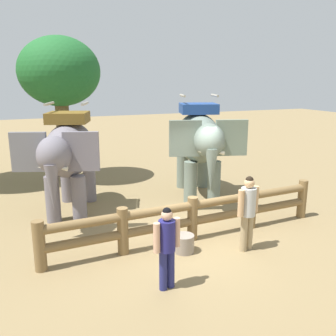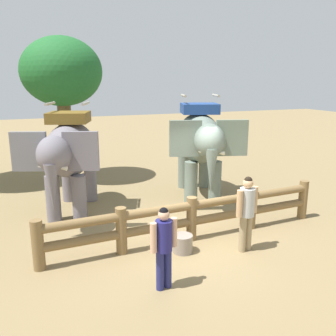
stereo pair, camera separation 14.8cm
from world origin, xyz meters
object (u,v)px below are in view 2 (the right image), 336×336
(log_fence, at_px, (192,215))
(tree_far_left, at_px, (62,74))
(elephant_near_left, at_px, (69,153))
(elephant_center, at_px, (200,141))
(tourist_man_in_blue, at_px, (247,208))
(feed_bucket, at_px, (183,244))
(tourist_woman_in_black, at_px, (164,242))

(log_fence, bearing_deg, tree_far_left, 108.31)
(elephant_near_left, xyz_separation_m, elephant_center, (3.99, -0.02, 0.08))
(elephant_near_left, xyz_separation_m, tourist_man_in_blue, (3.29, -3.79, -0.76))
(feed_bucket, bearing_deg, tourist_woman_in_black, -126.74)
(tourist_woman_in_black, xyz_separation_m, tree_far_left, (-0.79, 8.14, 2.99))
(feed_bucket, bearing_deg, elephant_near_left, 120.28)
(tourist_man_in_blue, bearing_deg, elephant_center, 79.51)
(tree_far_left, relative_size, feed_bucket, 11.76)
(elephant_center, relative_size, tree_far_left, 0.75)
(log_fence, relative_size, elephant_near_left, 1.91)
(log_fence, distance_m, tourist_man_in_blue, 1.34)
(elephant_near_left, bearing_deg, tourist_man_in_blue, -49.00)
(elephant_near_left, relative_size, elephant_center, 0.95)
(feed_bucket, bearing_deg, log_fence, 49.26)
(tree_far_left, xyz_separation_m, feed_bucket, (1.68, -6.95, -3.69))
(tourist_man_in_blue, relative_size, tree_far_left, 0.33)
(elephant_center, relative_size, feed_bucket, 8.83)
(log_fence, relative_size, tourist_woman_in_black, 4.55)
(elephant_near_left, distance_m, elephant_center, 3.99)
(elephant_center, xyz_separation_m, feed_bucket, (-2.02, -3.34, -1.63))
(log_fence, xyz_separation_m, elephant_center, (1.58, 2.82, 1.22))
(tourist_woman_in_black, xyz_separation_m, feed_bucket, (0.89, 1.19, -0.70))
(elephant_center, height_order, tourist_man_in_blue, elephant_center)
(log_fence, xyz_separation_m, tourist_woman_in_black, (-1.33, -1.71, 0.29))
(elephant_near_left, height_order, tourist_man_in_blue, elephant_near_left)
(elephant_center, distance_m, tourist_man_in_blue, 3.92)
(tourist_woman_in_black, distance_m, tree_far_left, 8.71)
(elephant_near_left, distance_m, feed_bucket, 4.19)
(elephant_near_left, height_order, tourist_woman_in_black, elephant_near_left)
(elephant_near_left, relative_size, tourist_woman_in_black, 2.38)
(elephant_center, height_order, tourist_woman_in_black, elephant_center)
(tourist_man_in_blue, bearing_deg, tree_far_left, 112.19)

